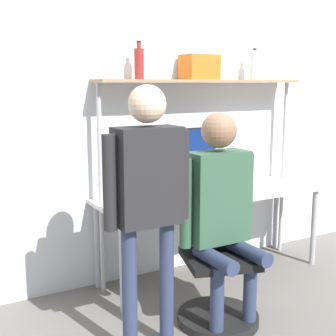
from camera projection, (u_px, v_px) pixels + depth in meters
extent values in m
plane|color=slate|center=(235.00, 289.00, 3.75)|extent=(12.00, 12.00, 0.00)
cube|color=silver|center=(192.00, 115.00, 4.08)|extent=(8.00, 0.06, 2.70)
cube|color=beige|center=(213.00, 194.00, 3.90)|extent=(2.00, 0.61, 0.03)
cylinder|color=#A5A5AA|center=(123.00, 267.00, 3.30)|extent=(0.05, 0.05, 0.70)
cylinder|color=#A5A5AA|center=(314.00, 227.00, 4.21)|extent=(0.05, 0.05, 0.70)
cylinder|color=#A5A5AA|center=(98.00, 246.00, 3.72)|extent=(0.05, 0.05, 0.70)
cylinder|color=#A5A5AA|center=(276.00, 214.00, 4.63)|extent=(0.05, 0.05, 0.70)
cube|color=#997A56|center=(203.00, 81.00, 3.88)|extent=(1.90, 0.26, 0.02)
cylinder|color=#B2B2B7|center=(101.00, 189.00, 3.57)|extent=(0.04, 0.04, 1.66)
cylinder|color=#B2B2B7|center=(283.00, 168.00, 4.47)|extent=(0.04, 0.04, 1.66)
cylinder|color=black|center=(191.00, 190.00, 3.98)|extent=(0.17, 0.17, 0.01)
cylinder|color=black|center=(191.00, 182.00, 3.96)|extent=(0.06, 0.06, 0.13)
cube|color=black|center=(191.00, 152.00, 3.92)|extent=(0.49, 0.01, 0.40)
cube|color=navy|center=(192.00, 152.00, 3.92)|extent=(0.47, 0.02, 0.38)
cube|color=#333338|center=(171.00, 202.00, 3.57)|extent=(0.31, 0.22, 0.01)
cube|color=black|center=(172.00, 202.00, 3.55)|extent=(0.26, 0.12, 0.00)
cube|color=#333338|center=(165.00, 186.00, 3.62)|extent=(0.31, 0.05, 0.22)
cube|color=black|center=(166.00, 186.00, 3.62)|extent=(0.27, 0.04, 0.19)
cube|color=black|center=(197.00, 198.00, 3.69)|extent=(0.07, 0.15, 0.01)
cube|color=black|center=(197.00, 197.00, 3.69)|extent=(0.06, 0.13, 0.00)
cylinder|color=black|center=(218.00, 318.00, 3.23)|extent=(0.56, 0.56, 0.06)
cylinder|color=#4C4C51|center=(219.00, 288.00, 3.19)|extent=(0.06, 0.06, 0.38)
cube|color=black|center=(219.00, 258.00, 3.15)|extent=(0.58, 0.58, 0.05)
cube|color=black|center=(211.00, 214.00, 3.31)|extent=(0.41, 0.16, 0.45)
cylinder|color=#2D3856|center=(217.00, 303.00, 2.98)|extent=(0.09, 0.09, 0.49)
cylinder|color=#2D3856|center=(250.00, 294.00, 3.11)|extent=(0.09, 0.09, 0.49)
cylinder|color=#2D3856|center=(215.00, 259.00, 2.95)|extent=(0.10, 0.38, 0.10)
cylinder|color=#2D3856|center=(248.00, 252.00, 3.08)|extent=(0.10, 0.38, 0.10)
cube|color=#33593F|center=(218.00, 197.00, 3.10)|extent=(0.41, 0.20, 0.61)
cylinder|color=#33593F|center=(186.00, 204.00, 2.98)|extent=(0.08, 0.08, 0.58)
cylinder|color=#33593F|center=(247.00, 195.00, 3.22)|extent=(0.08, 0.08, 0.58)
sphere|color=#8C664C|center=(219.00, 131.00, 3.02)|extent=(0.23, 0.23, 0.23)
cylinder|color=#2D3856|center=(130.00, 292.00, 2.77)|extent=(0.09, 0.09, 0.81)
cylinder|color=#2D3856|center=(167.00, 283.00, 2.89)|extent=(0.09, 0.09, 0.81)
cube|color=#262628|center=(148.00, 176.00, 2.71)|extent=(0.39, 0.20, 0.57)
cylinder|color=#262628|center=(109.00, 183.00, 2.60)|extent=(0.08, 0.08, 0.54)
cylinder|color=#262628|center=(183.00, 175.00, 2.83)|extent=(0.08, 0.08, 0.54)
sphere|color=beige|center=(147.00, 104.00, 2.64)|extent=(0.22, 0.22, 0.22)
cylinder|color=silver|center=(254.00, 67.00, 4.12)|extent=(0.07, 0.07, 0.22)
cylinder|color=silver|center=(255.00, 52.00, 4.09)|extent=(0.03, 0.03, 0.04)
cylinder|color=black|center=(255.00, 49.00, 4.09)|extent=(0.04, 0.04, 0.01)
cylinder|color=maroon|center=(139.00, 64.00, 3.57)|extent=(0.07, 0.07, 0.23)
cylinder|color=maroon|center=(139.00, 46.00, 3.54)|extent=(0.03, 0.03, 0.04)
cylinder|color=black|center=(139.00, 42.00, 3.54)|extent=(0.04, 0.04, 0.01)
cube|color=#D1661E|center=(199.00, 67.00, 3.84)|extent=(0.28, 0.22, 0.20)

